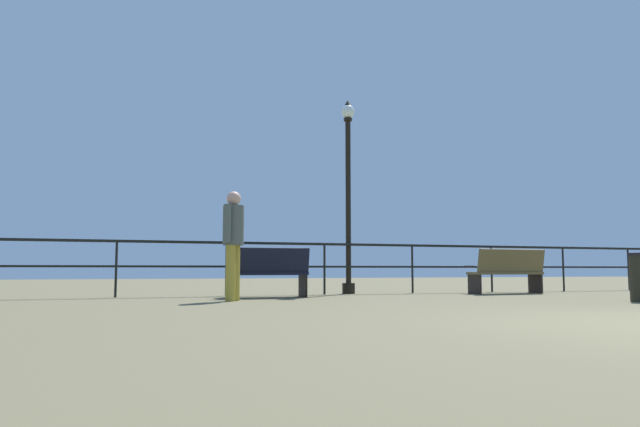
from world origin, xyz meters
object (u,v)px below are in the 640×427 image
bench_near_left (268,271)px  lamppost_center (348,187)px  bench_near_right (508,269)px  person_by_bench (233,238)px

bench_near_left → lamppost_center: bearing=28.4°
bench_near_right → lamppost_center: lamppost_center is taller
lamppost_center → person_by_bench: lamppost_center is taller
bench_near_right → lamppost_center: 3.75m
bench_near_right → lamppost_center: size_ratio=0.41×
person_by_bench → bench_near_left: bearing=49.5°
bench_near_right → lamppost_center: (-3.15, 1.08, 1.73)m
bench_near_left → person_by_bench: 1.41m
bench_near_left → person_by_bench: person_by_bench is taller
bench_near_left → person_by_bench: (-0.85, -0.99, 0.53)m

